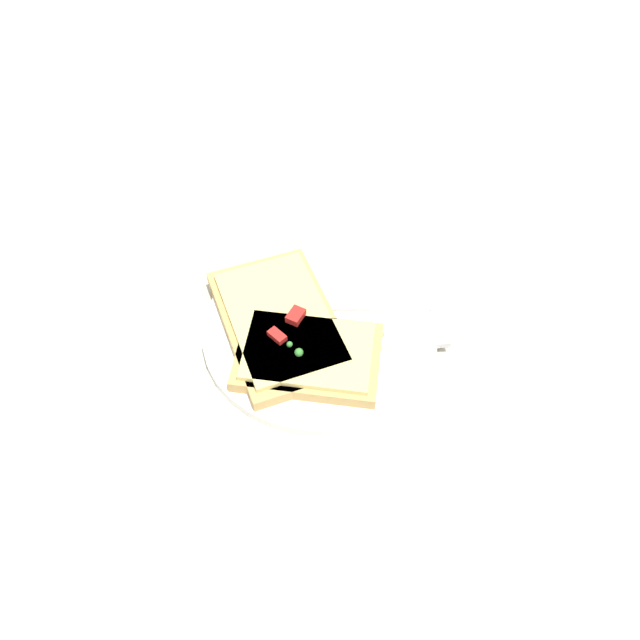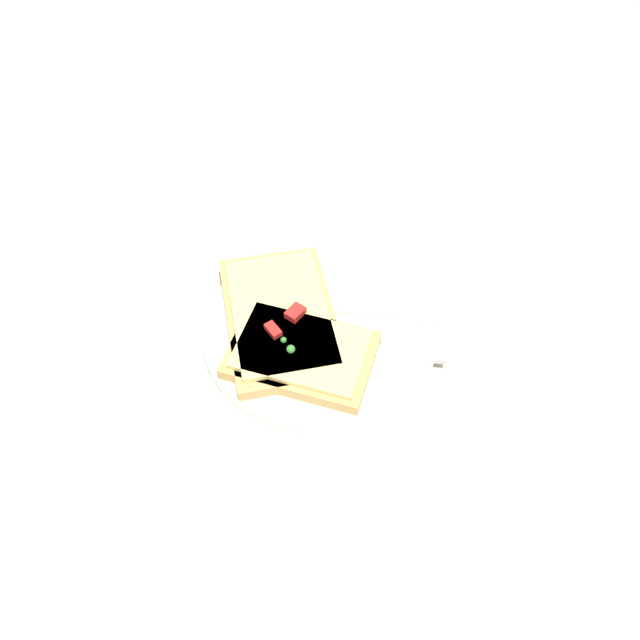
# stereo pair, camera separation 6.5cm
# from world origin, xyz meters

# --- Properties ---
(ground_plane) EXTENTS (4.00, 4.00, 0.00)m
(ground_plane) POSITION_xyz_m (0.00, 0.00, 0.00)
(ground_plane) COLOR #BCB29E
(plate) EXTENTS (0.25, 0.25, 0.01)m
(plate) POSITION_xyz_m (0.00, 0.00, 0.01)
(plate) COLOR white
(plate) RESTS_ON ground
(fork) EXTENTS (0.21, 0.10, 0.01)m
(fork) POSITION_xyz_m (0.01, -0.02, 0.01)
(fork) COLOR silver
(fork) RESTS_ON plate
(knife) EXTENTS (0.21, 0.11, 0.01)m
(knife) POSITION_xyz_m (-0.05, 0.01, 0.01)
(knife) COLOR silver
(knife) RESTS_ON plate
(pizza_slice_main) EXTENTS (0.20, 0.21, 0.03)m
(pizza_slice_main) POSITION_xyz_m (0.04, 0.02, 0.02)
(pizza_slice_main) COLOR tan
(pizza_slice_main) RESTS_ON plate
(pizza_slice_corner) EXTENTS (0.16, 0.13, 0.03)m
(pizza_slice_corner) POSITION_xyz_m (-0.01, 0.05, 0.02)
(pizza_slice_corner) COLOR tan
(pizza_slice_corner) RESTS_ON plate
(crumb_scatter) EXTENTS (0.12, 0.11, 0.01)m
(crumb_scatter) POSITION_xyz_m (-0.01, 0.01, 0.02)
(crumb_scatter) COLOR tan
(crumb_scatter) RESTS_ON plate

